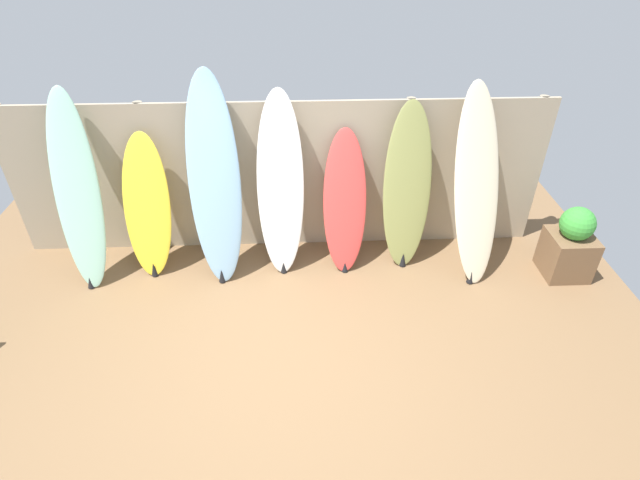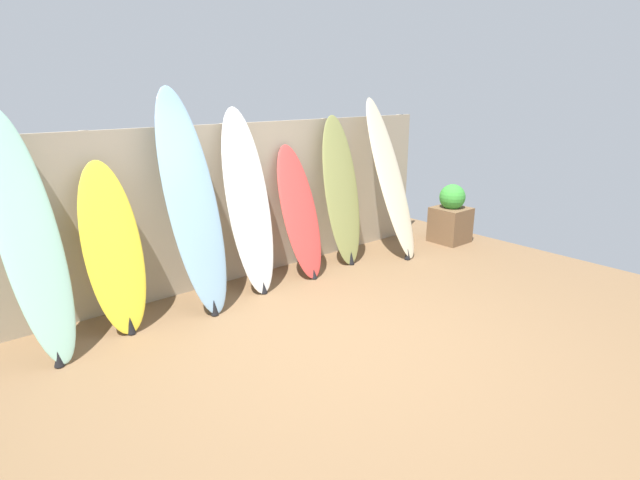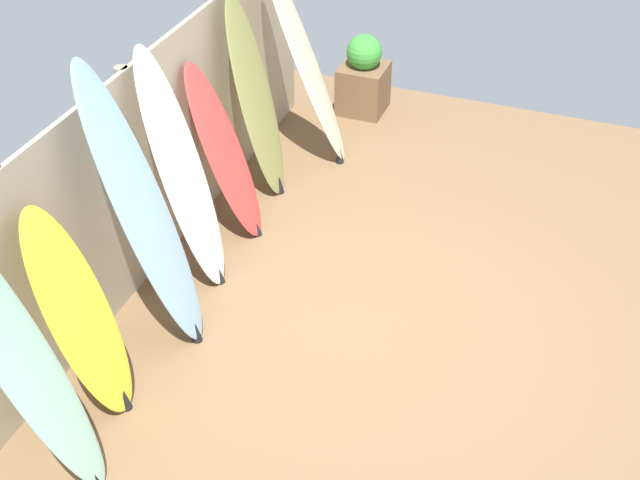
{
  "view_description": "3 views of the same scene",
  "coord_description": "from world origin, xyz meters",
  "px_view_note": "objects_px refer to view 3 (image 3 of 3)",
  "views": [
    {
      "loc": [
        0.25,
        -3.11,
        3.59
      ],
      "look_at": [
        0.42,
        0.89,
        0.8
      ],
      "focal_mm": 28.0,
      "sensor_mm": 36.0,
      "label": 1
    },
    {
      "loc": [
        -2.78,
        -2.88,
        2.17
      ],
      "look_at": [
        0.27,
        0.73,
        0.73
      ],
      "focal_mm": 28.0,
      "sensor_mm": 36.0,
      "label": 2
    },
    {
      "loc": [
        -4.91,
        -1.35,
        4.57
      ],
      "look_at": [
        -0.27,
        0.42,
        0.88
      ],
      "focal_mm": 50.0,
      "sensor_mm": 36.0,
      "label": 3
    }
  ],
  "objects_px": {
    "surfboard_olive_5": "(257,101)",
    "planter_box": "(363,78)",
    "surfboard_cream_6": "(306,61)",
    "surfboard_seafoam_0": "(21,358)",
    "surfboard_yellow_1": "(81,316)",
    "surfboard_red_4": "(225,154)",
    "surfboard_skyblue_2": "(143,212)",
    "surfboard_white_3": "(183,174)"
  },
  "relations": [
    {
      "from": "surfboard_seafoam_0",
      "to": "surfboard_yellow_1",
      "type": "distance_m",
      "value": 0.7
    },
    {
      "from": "surfboard_red_4",
      "to": "surfboard_cream_6",
      "type": "relative_size",
      "value": 0.75
    },
    {
      "from": "surfboard_cream_6",
      "to": "planter_box",
      "type": "relative_size",
      "value": 2.42
    },
    {
      "from": "surfboard_cream_6",
      "to": "surfboard_yellow_1",
      "type": "bearing_deg",
      "value": 177.45
    },
    {
      "from": "surfboard_cream_6",
      "to": "surfboard_seafoam_0",
      "type": "bearing_deg",
      "value": 178.92
    },
    {
      "from": "surfboard_yellow_1",
      "to": "surfboard_red_4",
      "type": "distance_m",
      "value": 2.16
    },
    {
      "from": "surfboard_red_4",
      "to": "surfboard_cream_6",
      "type": "bearing_deg",
      "value": -7.16
    },
    {
      "from": "surfboard_yellow_1",
      "to": "planter_box",
      "type": "xyz_separation_m",
      "value": [
        4.65,
        -0.37,
        -0.38
      ]
    },
    {
      "from": "surfboard_olive_5",
      "to": "planter_box",
      "type": "xyz_separation_m",
      "value": [
        1.8,
        -0.4,
        -0.53
      ]
    },
    {
      "from": "surfboard_red_4",
      "to": "surfboard_cream_6",
      "type": "height_order",
      "value": "surfboard_cream_6"
    },
    {
      "from": "planter_box",
      "to": "surfboard_seafoam_0",
      "type": "bearing_deg",
      "value": 176.87
    },
    {
      "from": "planter_box",
      "to": "surfboard_white_3",
      "type": "bearing_deg",
      "value": 173.17
    },
    {
      "from": "surfboard_red_4",
      "to": "surfboard_olive_5",
      "type": "xyz_separation_m",
      "value": [
        0.68,
        0.01,
        0.15
      ]
    },
    {
      "from": "surfboard_white_3",
      "to": "surfboard_cream_6",
      "type": "xyz_separation_m",
      "value": [
        2.08,
        -0.17,
        0.04
      ]
    },
    {
      "from": "surfboard_olive_5",
      "to": "planter_box",
      "type": "relative_size",
      "value": 2.18
    },
    {
      "from": "surfboard_seafoam_0",
      "to": "surfboard_olive_5",
      "type": "bearing_deg",
      "value": 1.73
    },
    {
      "from": "surfboard_white_3",
      "to": "surfboard_red_4",
      "type": "relative_size",
      "value": 1.29
    },
    {
      "from": "surfboard_red_4",
      "to": "surfboard_seafoam_0",
      "type": "bearing_deg",
      "value": -178.08
    },
    {
      "from": "surfboard_yellow_1",
      "to": "planter_box",
      "type": "distance_m",
      "value": 4.68
    },
    {
      "from": "surfboard_skyblue_2",
      "to": "surfboard_yellow_1",
      "type": "bearing_deg",
      "value": 175.71
    },
    {
      "from": "surfboard_white_3",
      "to": "planter_box",
      "type": "bearing_deg",
      "value": -6.83
    },
    {
      "from": "surfboard_olive_5",
      "to": "surfboard_cream_6",
      "type": "relative_size",
      "value": 0.9
    },
    {
      "from": "surfboard_yellow_1",
      "to": "surfboard_white_3",
      "type": "height_order",
      "value": "surfboard_white_3"
    },
    {
      "from": "surfboard_skyblue_2",
      "to": "surfboard_red_4",
      "type": "distance_m",
      "value": 1.43
    },
    {
      "from": "surfboard_red_4",
      "to": "surfboard_white_3",
      "type": "bearing_deg",
      "value": -179.71
    },
    {
      "from": "surfboard_red_4",
      "to": "surfboard_olive_5",
      "type": "height_order",
      "value": "surfboard_olive_5"
    },
    {
      "from": "surfboard_skyblue_2",
      "to": "surfboard_cream_6",
      "type": "xyz_separation_m",
      "value": [
        2.77,
        -0.1,
        -0.07
      ]
    },
    {
      "from": "surfboard_white_3",
      "to": "surfboard_red_4",
      "type": "height_order",
      "value": "surfboard_white_3"
    },
    {
      "from": "surfboard_seafoam_0",
      "to": "surfboard_cream_6",
      "type": "bearing_deg",
      "value": -1.08
    },
    {
      "from": "surfboard_white_3",
      "to": "surfboard_cream_6",
      "type": "relative_size",
      "value": 0.96
    },
    {
      "from": "surfboard_skyblue_2",
      "to": "surfboard_red_4",
      "type": "bearing_deg",
      "value": 3.06
    },
    {
      "from": "surfboard_yellow_1",
      "to": "surfboard_skyblue_2",
      "type": "distance_m",
      "value": 0.85
    },
    {
      "from": "surfboard_yellow_1",
      "to": "surfboard_olive_5",
      "type": "distance_m",
      "value": 2.85
    },
    {
      "from": "surfboard_skyblue_2",
      "to": "surfboard_red_4",
      "type": "height_order",
      "value": "surfboard_skyblue_2"
    },
    {
      "from": "surfboard_red_4",
      "to": "planter_box",
      "type": "height_order",
      "value": "surfboard_red_4"
    },
    {
      "from": "surfboard_skyblue_2",
      "to": "surfboard_white_3",
      "type": "height_order",
      "value": "surfboard_skyblue_2"
    },
    {
      "from": "surfboard_seafoam_0",
      "to": "surfboard_olive_5",
      "type": "height_order",
      "value": "surfboard_seafoam_0"
    },
    {
      "from": "surfboard_seafoam_0",
      "to": "surfboard_red_4",
      "type": "height_order",
      "value": "surfboard_seafoam_0"
    },
    {
      "from": "surfboard_yellow_1",
      "to": "surfboard_red_4",
      "type": "xyz_separation_m",
      "value": [
        2.16,
        0.02,
        -0.0
      ]
    },
    {
      "from": "surfboard_yellow_1",
      "to": "planter_box",
      "type": "height_order",
      "value": "surfboard_yellow_1"
    },
    {
      "from": "surfboard_red_4",
      "to": "surfboard_olive_5",
      "type": "distance_m",
      "value": 0.7
    },
    {
      "from": "surfboard_skyblue_2",
      "to": "surfboard_red_4",
      "type": "xyz_separation_m",
      "value": [
        1.39,
        0.07,
        -0.33
      ]
    }
  ]
}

